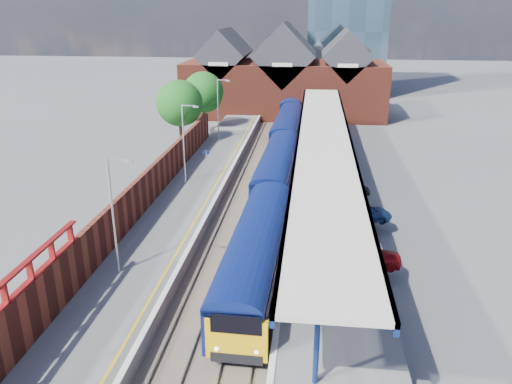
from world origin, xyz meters
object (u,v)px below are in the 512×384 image
lamp_post_b (115,209)px  lamp_post_d (219,105)px  parked_car_blue (364,213)px  platform_sign (206,159)px  parked_car_red (368,255)px  train (283,144)px  lamp_post_c (185,139)px  parked_car_silver (346,244)px  parked_car_dark (347,188)px

lamp_post_b → lamp_post_d: same height
parked_car_blue → platform_sign: bearing=52.1°
lamp_post_d → parked_car_red: (14.44, -29.52, -3.31)m
parked_car_red → train: bearing=17.3°
lamp_post_c → lamp_post_b: bearing=-90.0°
parked_car_silver → parked_car_red: bearing=-160.6°
lamp_post_d → parked_car_blue: 27.26m
parked_car_blue → parked_car_dark: bearing=5.4°
parked_car_silver → parked_car_blue: parked_car_silver is taller
train → parked_car_silver: (5.40, -22.51, -0.41)m
lamp_post_b → parked_car_dark: lamp_post_b is taller
platform_sign → parked_car_red: 20.32m
platform_sign → parked_car_dark: bearing=-15.3°
lamp_post_c → lamp_post_d: (0.00, 16.00, 0.00)m
lamp_post_d → parked_car_red: bearing=-63.9°
lamp_post_c → parked_car_silver: bearing=-42.8°
train → lamp_post_c: 13.22m
lamp_post_b → parked_car_dark: size_ratio=1.78×
train → parked_car_red: train is taller
lamp_post_b → parked_car_blue: size_ratio=1.77×
parked_car_red → platform_sign: bearing=41.9°
parked_car_dark → parked_car_blue: 5.26m
parked_car_red → parked_car_dark: parked_car_red is taller
parked_car_dark → train: bearing=10.8°
lamp_post_b → lamp_post_c: (0.00, 16.00, 0.00)m
parked_car_dark → platform_sign: bearing=58.2°
lamp_post_d → train: bearing=-36.3°
lamp_post_c → parked_car_red: bearing=-43.1°
lamp_post_c → parked_car_red: lamp_post_c is taller
lamp_post_b → parked_car_dark: 20.41m
train → parked_car_red: bearing=-74.5°
lamp_post_b → platform_sign: lamp_post_b is taller
parked_car_dark → parked_car_blue: parked_car_dark is taller
platform_sign → parked_car_blue: 16.04m
parked_car_silver → platform_sign: bearing=15.8°
lamp_post_c → lamp_post_d: 16.00m
lamp_post_c → parked_car_dark: 14.37m
lamp_post_c → parked_car_blue: bearing=-23.9°
lamp_post_c → parked_car_silver: (13.25, -12.27, -3.28)m
train → platform_sign: platform_sign is taller
platform_sign → parked_car_dark: 13.03m
parked_car_dark → parked_car_red: bearing=166.1°
lamp_post_d → parked_car_dark: lamp_post_d is taller
parked_car_dark → parked_car_blue: size_ratio=1.00×
parked_car_silver → parked_car_blue: 5.90m
train → platform_sign: size_ratio=26.39×
lamp_post_d → parked_car_red: 33.03m
parked_car_silver → train: bearing=-10.5°
platform_sign → train: bearing=51.7°
lamp_post_d → parked_car_blue: (14.86, -22.60, -3.44)m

